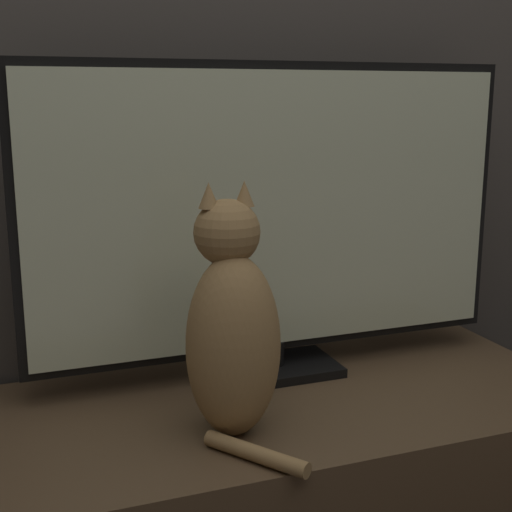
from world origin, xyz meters
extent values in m
cube|color=brown|center=(0.00, 0.90, 0.24)|extent=(1.37, 0.56, 0.48)
cube|color=black|center=(0.09, 1.04, 0.49)|extent=(0.28, 0.17, 0.02)
cylinder|color=black|center=(0.09, 1.04, 0.53)|extent=(0.04, 0.04, 0.05)
cube|color=black|center=(0.09, 1.05, 0.85)|extent=(1.07, 0.02, 0.62)
cube|color=beige|center=(0.09, 1.03, 0.85)|extent=(1.04, 0.01, 0.58)
ellipsoid|color=#997547|center=(-0.08, 0.79, 0.65)|extent=(0.17, 0.16, 0.34)
ellipsoid|color=black|center=(-0.08, 0.85, 0.63)|extent=(0.09, 0.05, 0.18)
sphere|color=#997547|center=(-0.08, 0.82, 0.85)|extent=(0.12, 0.12, 0.12)
cone|color=#997547|center=(-0.12, 0.82, 0.92)|extent=(0.04, 0.04, 0.04)
cone|color=#997547|center=(-0.05, 0.82, 0.92)|extent=(0.04, 0.04, 0.04)
cylinder|color=#997547|center=(-0.08, 0.68, 0.50)|extent=(0.14, 0.18, 0.03)
camera|label=1|loc=(-0.46, -0.34, 1.09)|focal=50.00mm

